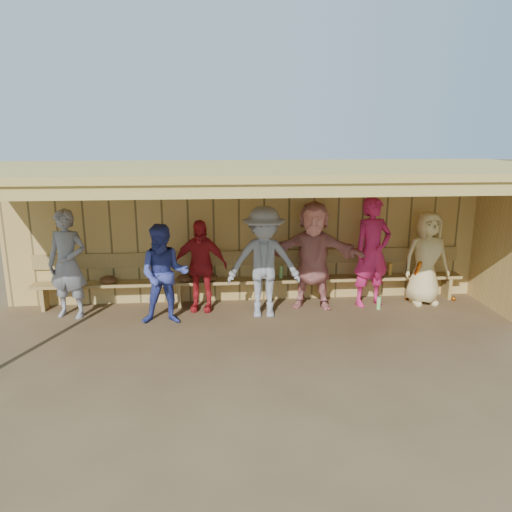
% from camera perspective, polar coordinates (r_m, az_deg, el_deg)
% --- Properties ---
extents(ground, '(90.00, 90.00, 0.00)m').
position_cam_1_polar(ground, '(8.00, 0.22, -7.93)').
color(ground, brown).
rests_on(ground, ground).
extents(player_a, '(0.74, 0.57, 1.80)m').
position_cam_1_polar(player_a, '(8.66, -20.73, -0.87)').
color(player_a, gray).
rests_on(player_a, ground).
extents(player_c, '(0.80, 0.63, 1.61)m').
position_cam_1_polar(player_c, '(7.98, -10.46, -2.10)').
color(player_c, '#374299').
rests_on(player_c, ground).
extents(player_d, '(0.98, 0.54, 1.57)m').
position_cam_1_polar(player_d, '(8.49, -6.42, -1.09)').
color(player_d, red).
rests_on(player_d, ground).
extents(player_e, '(1.23, 0.75, 1.84)m').
position_cam_1_polar(player_e, '(8.13, 0.92, -0.73)').
color(player_e, gray).
rests_on(player_e, ground).
extents(player_f, '(1.81, 0.91, 1.87)m').
position_cam_1_polar(player_f, '(8.59, 6.53, 0.08)').
color(player_f, '#DD857C').
rests_on(player_f, ground).
extents(player_g, '(0.79, 0.62, 1.92)m').
position_cam_1_polar(player_g, '(8.88, 13.13, 0.44)').
color(player_g, '#CA205A').
rests_on(player_g, ground).
extents(player_h, '(0.84, 0.57, 1.66)m').
position_cam_1_polar(player_h, '(9.26, 18.89, -0.23)').
color(player_h, '#E4C880').
rests_on(player_h, ground).
extents(dugout_structure, '(8.80, 3.20, 2.50)m').
position_cam_1_polar(dugout_structure, '(8.24, 2.50, 4.98)').
color(dugout_structure, tan).
rests_on(dugout_structure, ground).
extents(bench, '(7.60, 0.34, 0.93)m').
position_cam_1_polar(bench, '(8.88, -0.43, -2.07)').
color(bench, tan).
rests_on(bench, ground).
extents(dugout_equipment, '(6.33, 0.62, 0.80)m').
position_cam_1_polar(dugout_equipment, '(8.74, -4.98, -2.64)').
color(dugout_equipment, orange).
rests_on(dugout_equipment, ground).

